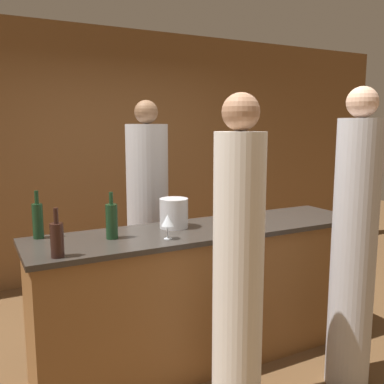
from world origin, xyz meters
name	(u,v)px	position (x,y,z in m)	size (l,w,h in m)	color
ground_plane	(205,356)	(0.00, 0.00, 0.00)	(14.00, 14.00, 0.00)	brown
back_wall	(114,154)	(0.00, 2.15, 1.40)	(8.00, 0.06, 2.80)	brown
bar_counter	(206,293)	(0.00, 0.00, 0.50)	(2.52, 0.64, 1.00)	brown
bartender	(148,222)	(-0.15, 0.75, 0.90)	(0.35, 0.35, 1.94)	#B2B2B7
guest_0	(238,272)	(-0.17, -0.68, 0.90)	(0.29, 0.29, 1.90)	silver
guest_1	(354,249)	(0.69, -0.73, 0.93)	(0.28, 0.28, 1.97)	#B2B2B7
wine_bottle_0	(38,220)	(-1.11, 0.25, 1.12)	(0.07, 0.07, 0.31)	#19381E
wine_bottle_1	(112,221)	(-0.69, 0.02, 1.12)	(0.08, 0.08, 0.31)	#19381E
wine_bottle_2	(57,239)	(-1.08, -0.23, 1.10)	(0.07, 0.07, 0.28)	black
ice_bucket	(174,213)	(-0.20, 0.11, 1.11)	(0.20, 0.20, 0.21)	silver
wine_glass_0	(223,212)	(0.05, -0.15, 1.14)	(0.07, 0.07, 0.18)	silver
wine_glass_1	(227,209)	(0.19, 0.02, 1.11)	(0.07, 0.07, 0.15)	silver
wine_glass_2	(168,221)	(-0.37, -0.16, 1.12)	(0.08, 0.08, 0.16)	silver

